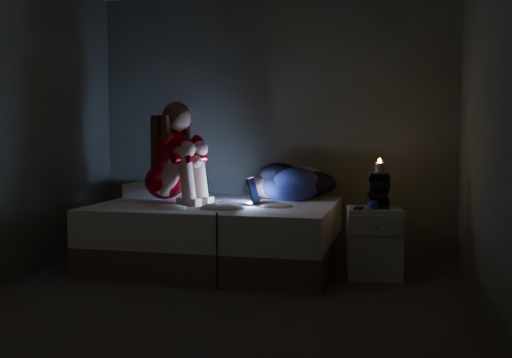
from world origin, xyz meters
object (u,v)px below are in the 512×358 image
(phone, at_px, (358,208))
(candle, at_px, (379,171))
(bed, at_px, (218,234))
(laptop, at_px, (237,190))
(woman, at_px, (165,152))
(nightstand, at_px, (374,243))

(phone, bearing_deg, candle, 48.63)
(bed, xyz_separation_m, candle, (1.42, -0.06, 0.60))
(laptop, relative_size, phone, 2.48)
(laptop, xyz_separation_m, candle, (1.23, -0.01, 0.19))
(woman, relative_size, phone, 6.49)
(phone, bearing_deg, woman, -172.51)
(woman, height_order, candle, woman)
(phone, bearing_deg, bed, -176.46)
(laptop, height_order, phone, laptop)
(nightstand, distance_m, phone, 0.33)
(woman, relative_size, candle, 11.35)
(candle, relative_size, phone, 0.57)
(bed, relative_size, laptop, 5.96)
(bed, xyz_separation_m, laptop, (0.19, -0.05, 0.41))
(woman, bearing_deg, nightstand, 17.79)
(nightstand, bearing_deg, bed, 167.32)
(nightstand, bearing_deg, candle, 52.83)
(laptop, height_order, candle, candle)
(woman, height_order, nightstand, woman)
(woman, xyz_separation_m, laptop, (0.67, 0.01, -0.33))
(bed, height_order, phone, phone)
(woman, xyz_separation_m, candle, (1.90, -0.01, -0.14))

